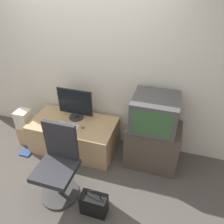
# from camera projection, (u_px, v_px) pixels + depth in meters

# --- Properties ---
(ground_plane) EXTENTS (12.00, 12.00, 0.00)m
(ground_plane) POSITION_uv_depth(u_px,v_px,m) (54.00, 194.00, 2.85)
(ground_plane) COLOR #4C4742
(wall_back) EXTENTS (4.40, 0.05, 2.60)m
(wall_back) POSITION_uv_depth(u_px,v_px,m) (87.00, 63.00, 3.19)
(wall_back) COLOR silver
(wall_back) RESTS_ON ground_plane
(desk) EXTENTS (1.30, 0.69, 0.50)m
(desk) POSITION_uv_depth(u_px,v_px,m) (74.00, 135.00, 3.45)
(desk) COLOR tan
(desk) RESTS_ON ground_plane
(side_stand) EXTENTS (0.73, 0.49, 0.67)m
(side_stand) POSITION_uv_depth(u_px,v_px,m) (152.00, 145.00, 3.14)
(side_stand) COLOR #4C4238
(side_stand) RESTS_ON ground_plane
(main_monitor) EXTENTS (0.55, 0.23, 0.49)m
(main_monitor) POSITION_uv_depth(u_px,v_px,m) (75.00, 104.00, 3.29)
(main_monitor) COLOR #2D2D2D
(main_monitor) RESTS_ON desk
(keyboard) EXTENTS (0.34, 0.11, 0.01)m
(keyboard) POSITION_uv_depth(u_px,v_px,m) (68.00, 126.00, 3.24)
(keyboard) COLOR silver
(keyboard) RESTS_ON desk
(mouse) EXTENTS (0.05, 0.04, 0.02)m
(mouse) POSITION_uv_depth(u_px,v_px,m) (83.00, 127.00, 3.19)
(mouse) COLOR #4C4C51
(mouse) RESTS_ON desk
(crt_tv) EXTENTS (0.59, 0.56, 0.44)m
(crt_tv) POSITION_uv_depth(u_px,v_px,m) (155.00, 112.00, 2.85)
(crt_tv) COLOR #474747
(crt_tv) RESTS_ON side_stand
(office_chair) EXTENTS (0.48, 0.48, 1.00)m
(office_chair) POSITION_uv_depth(u_px,v_px,m) (58.00, 166.00, 2.66)
(office_chair) COLOR #333333
(office_chair) RESTS_ON ground_plane
(cardboard_box_lower) EXTENTS (0.22, 0.23, 0.33)m
(cardboard_box_lower) POSITION_uv_depth(u_px,v_px,m) (28.00, 134.00, 3.62)
(cardboard_box_lower) COLOR tan
(cardboard_box_lower) RESTS_ON ground_plane
(cardboard_box_upper) EXTENTS (0.21, 0.22, 0.28)m
(cardboard_box_upper) POSITION_uv_depth(u_px,v_px,m) (24.00, 119.00, 3.45)
(cardboard_box_upper) COLOR beige
(cardboard_box_upper) RESTS_ON cardboard_box_lower
(handbag) EXTENTS (0.31, 0.16, 0.39)m
(handbag) POSITION_uv_depth(u_px,v_px,m) (94.00, 204.00, 2.57)
(handbag) COLOR black
(handbag) RESTS_ON ground_plane
(book) EXTENTS (0.17, 0.14, 0.02)m
(book) POSITION_uv_depth(u_px,v_px,m) (26.00, 153.00, 3.46)
(book) COLOR navy
(book) RESTS_ON ground_plane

